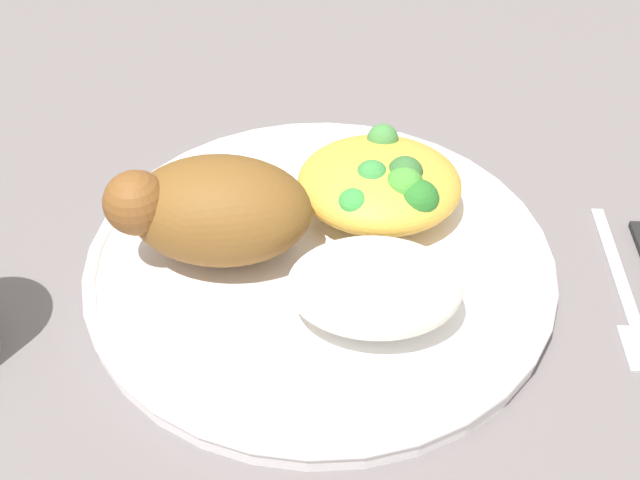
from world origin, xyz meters
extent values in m
plane|color=slate|center=(0.00, 0.00, 0.00)|extent=(2.00, 2.00, 0.00)
cylinder|color=white|center=(0.00, 0.00, 0.01)|extent=(0.29, 0.29, 0.01)
torus|color=white|center=(0.00, 0.00, 0.01)|extent=(0.30, 0.30, 0.01)
ellipsoid|color=brown|center=(0.06, 0.00, 0.05)|extent=(0.11, 0.08, 0.06)
sphere|color=brown|center=(0.11, 0.01, 0.06)|extent=(0.04, 0.04, 0.04)
ellipsoid|color=white|center=(-0.03, 0.05, 0.04)|extent=(0.10, 0.07, 0.04)
ellipsoid|color=gold|center=(-0.04, -0.05, 0.04)|extent=(0.11, 0.10, 0.04)
sphere|color=green|center=(-0.02, -0.02, 0.04)|extent=(0.02, 0.02, 0.02)
sphere|color=#479834|center=(-0.05, -0.03, 0.05)|extent=(0.03, 0.03, 0.03)
sphere|color=#376C32|center=(-0.05, -0.04, 0.05)|extent=(0.02, 0.02, 0.02)
sphere|color=#2A7228|center=(-0.06, -0.02, 0.04)|extent=(0.03, 0.03, 0.03)
sphere|color=#44853E|center=(-0.04, -0.08, 0.05)|extent=(0.02, 0.02, 0.02)
sphere|color=#3A8B3F|center=(-0.03, -0.04, 0.05)|extent=(0.02, 0.02, 0.02)
cube|color=silver|center=(-0.19, -0.01, 0.00)|extent=(0.01, 0.11, 0.01)
camera|label=1|loc=(-0.02, 0.37, 0.36)|focal=44.69mm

